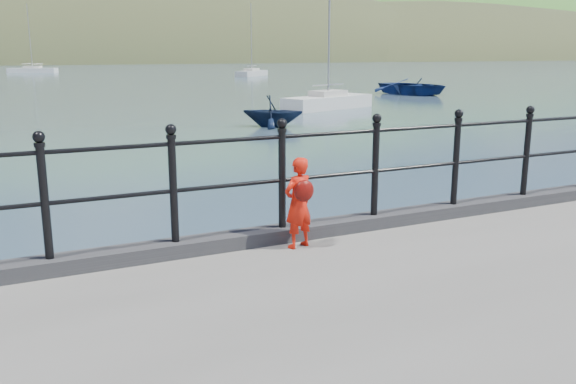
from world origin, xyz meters
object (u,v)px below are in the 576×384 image
sailboat_deep (33,71)px  sailboat_far (252,73)px  launch_blue (414,86)px  railing (230,171)px  sailboat_near (328,103)px  launch_navy (273,111)px  child (299,202)px

sailboat_deep → sailboat_far: bearing=-23.6°
launch_blue → sailboat_far: 37.29m
railing → sailboat_far: 73.32m
sailboat_near → railing: bearing=-142.5°
railing → launch_navy: (8.25, 17.13, -1.17)m
launch_blue → sailboat_deep: size_ratio=0.58×
child → sailboat_far: (27.57, 67.97, -1.15)m
railing → child: size_ratio=18.68×
child → launch_navy: size_ratio=0.39×
sailboat_deep → launch_blue: bearing=-47.9°
launch_navy → sailboat_deep: 76.51m
child → launch_blue: child is taller
sailboat_far → sailboat_deep: bearing=90.2°
launch_navy → sailboat_deep: size_ratio=0.25×
railing → sailboat_near: sailboat_near is taller
railing → sailboat_deep: bearing=87.7°
child → launch_blue: bearing=-145.2°
launch_blue → child: bearing=-138.8°
launch_blue → sailboat_deep: (-21.76, 63.05, -0.26)m
child → launch_navy: (7.61, 17.44, -0.84)m
launch_blue → launch_navy: launch_navy is taller
launch_navy → sailboat_near: 8.61m
sailboat_far → sailboat_near: (-13.89, -44.43, -0.00)m
launch_blue → sailboat_far: size_ratio=0.63×
launch_blue → sailboat_deep: sailboat_deep is taller
sailboat_deep → sailboat_near: size_ratio=1.24×
sailboat_near → sailboat_far: bearing=51.8°
child → launch_navy: bearing=-129.8°
child → sailboat_near: size_ratio=0.12×
sailboat_far → sailboat_near: bearing=-150.5°
launch_navy → child: bearing=-167.7°
railing → sailboat_near: size_ratio=2.24×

